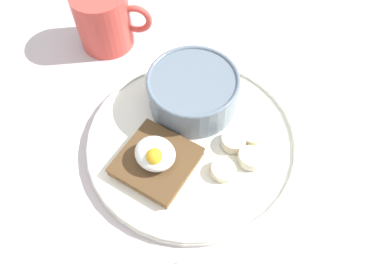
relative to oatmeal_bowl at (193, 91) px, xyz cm
name	(u,v)px	position (x,y,z in cm)	size (l,w,h in cm)	color
ground_plane	(192,147)	(-3.84, 5.27, -4.81)	(120.00, 120.00, 2.00)	beige
plate	(192,140)	(-3.84, 5.27, -3.01)	(29.69, 29.69, 1.60)	white
oatmeal_bowl	(193,91)	(0.00, 0.00, 0.00)	(13.22, 13.22, 5.55)	slate
toast_slice	(156,161)	(-2.47, 11.28, -1.95)	(10.58, 10.58, 1.55)	brown
poached_egg	(155,154)	(-2.55, 11.38, 0.25)	(5.52, 4.97, 3.39)	white
banana_slice_front	(233,141)	(-8.86, 2.37, -2.04)	(4.04, 4.13, 1.69)	#F7E1BB
banana_slice_left	(250,158)	(-12.12, 3.10, -2.07)	(4.11, 4.23, 1.80)	#F6E9C5
banana_slice_back	(253,137)	(-10.59, 0.02, -2.07)	(3.60, 3.64, 1.54)	#F3ECBB
banana_slice_right	(223,170)	(-10.19, 6.81, -2.16)	(4.78, 4.74, 1.64)	beige
coffee_mug	(104,19)	(20.03, -2.38, 1.13)	(11.58, 9.17, 9.62)	#D8473D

